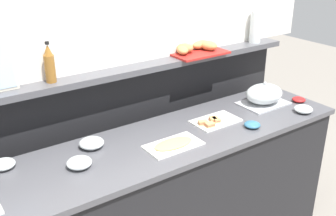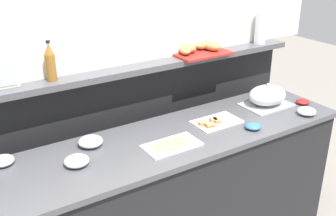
# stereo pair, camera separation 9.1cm
# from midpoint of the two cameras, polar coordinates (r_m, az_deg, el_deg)

# --- Properties ---
(ground_plane) EXTENTS (12.00, 12.00, 0.00)m
(ground_plane) POSITION_cam_midpoint_polar(r_m,az_deg,el_deg) (3.33, -7.74, -14.77)
(ground_plane) COLOR gray
(buffet_counter) EXTENTS (2.53, 0.61, 0.92)m
(buffet_counter) POSITION_cam_midpoint_polar(r_m,az_deg,el_deg) (2.63, -2.05, -13.59)
(buffet_counter) COLOR black
(buffet_counter) RESTS_ON ground_plane
(back_ledge_unit) EXTENTS (2.73, 0.22, 1.27)m
(back_ledge_unit) POSITION_cam_midpoint_polar(r_m,az_deg,el_deg) (2.87, -7.35, -5.52)
(back_ledge_unit) COLOR black
(back_ledge_unit) RESTS_ON ground_plane
(sandwich_platter_rear) EXTENTS (0.31, 0.19, 0.04)m
(sandwich_platter_rear) POSITION_cam_midpoint_polar(r_m,az_deg,el_deg) (2.62, 5.57, -1.87)
(sandwich_platter_rear) COLOR white
(sandwich_platter_rear) RESTS_ON buffet_counter
(cold_cuts_platter) EXTENTS (0.33, 0.18, 0.02)m
(cold_cuts_platter) POSITION_cam_midpoint_polar(r_m,az_deg,el_deg) (2.32, -0.36, -5.19)
(cold_cuts_platter) COLOR white
(cold_cuts_platter) RESTS_ON buffet_counter
(serving_cloche) EXTENTS (0.34, 0.24, 0.17)m
(serving_cloche) POSITION_cam_midpoint_polar(r_m,az_deg,el_deg) (2.93, 12.56, 1.84)
(serving_cloche) COLOR #B7BABF
(serving_cloche) RESTS_ON buffet_counter
(glass_bowl_large) EXTENTS (0.13, 0.13, 0.05)m
(glass_bowl_large) POSITION_cam_midpoint_polar(r_m,az_deg,el_deg) (2.18, -13.68, -7.55)
(glass_bowl_large) COLOR silver
(glass_bowl_large) RESTS_ON buffet_counter
(glass_bowl_medium) EXTENTS (0.12, 0.12, 0.05)m
(glass_bowl_medium) POSITION_cam_midpoint_polar(r_m,az_deg,el_deg) (2.29, -23.31, -7.36)
(glass_bowl_medium) COLOR silver
(glass_bowl_medium) RESTS_ON buffet_counter
(glass_bowl_small) EXTENTS (0.14, 0.14, 0.06)m
(glass_bowl_small) POSITION_cam_midpoint_polar(r_m,az_deg,el_deg) (2.35, -11.85, -4.92)
(glass_bowl_small) COLOR silver
(glass_bowl_small) RESTS_ON buffet_counter
(glass_bowl_extra) EXTENTS (0.13, 0.13, 0.05)m
(glass_bowl_extra) POSITION_cam_midpoint_polar(r_m,az_deg,el_deg) (2.88, 17.76, -0.19)
(glass_bowl_extra) COLOR silver
(glass_bowl_extra) RESTS_ON buffet_counter
(condiment_bowl_red) EXTENTS (0.10, 0.10, 0.03)m
(condiment_bowl_red) POSITION_cam_midpoint_polar(r_m,az_deg,el_deg) (3.06, 17.21, 1.14)
(condiment_bowl_red) COLOR red
(condiment_bowl_red) RESTS_ON buffet_counter
(condiment_bowl_cream) EXTENTS (0.10, 0.10, 0.04)m
(condiment_bowl_cream) POSITION_cam_midpoint_polar(r_m,az_deg,el_deg) (2.58, 10.85, -2.34)
(condiment_bowl_cream) COLOR teal
(condiment_bowl_cream) RESTS_ON buffet_counter
(vinegar_bottle_amber) EXTENTS (0.06, 0.06, 0.24)m
(vinegar_bottle_amber) POSITION_cam_midpoint_polar(r_m,az_deg,el_deg) (2.39, -17.49, 5.90)
(vinegar_bottle_amber) COLOR #8E5B23
(vinegar_bottle_amber) RESTS_ON back_ledge_unit
(bread_basket) EXTENTS (0.40, 0.27, 0.08)m
(bread_basket) POSITION_cam_midpoint_polar(r_m,az_deg,el_deg) (2.89, 2.87, 8.41)
(bread_basket) COLOR #B2231E
(bread_basket) RESTS_ON back_ledge_unit
(water_carafe) EXTENTS (0.09, 0.09, 0.24)m
(water_carafe) POSITION_cam_midpoint_polar(r_m,az_deg,el_deg) (3.23, 11.50, 11.14)
(water_carafe) COLOR silver
(water_carafe) RESTS_ON back_ledge_unit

